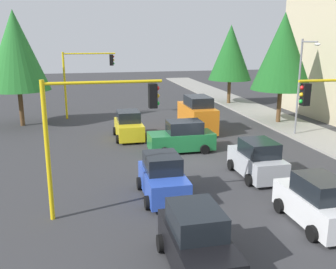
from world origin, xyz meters
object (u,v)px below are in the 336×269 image
Objects in this scene: tree_roadside_far at (230,53)px; car_black at (197,242)px; car_yellow at (129,126)px; traffic_signal_near_right at (94,121)px; traffic_signal_far_right at (85,72)px; tree_opposite_side at (16,51)px; car_blue at (163,178)px; tree_roadside_mid at (283,52)px; delivery_van_orange at (197,115)px; car_green at (182,137)px; car_white at (317,203)px; street_lamp_curbside at (302,77)px; car_silver at (257,160)px.

car_black is (28.47, -12.34, -4.61)m from tree_roadside_far.
car_yellow is (-16.45, -0.09, -0.00)m from car_black.
tree_roadside_far is (-24.00, 15.18, 1.56)m from traffic_signal_near_right.
traffic_signal_far_right is at bearing -75.28° from tree_roadside_far.
tree_roadside_far is 21.37m from tree_opposite_side.
car_black is at bearing 6.73° from traffic_signal_far_right.
tree_opposite_side is 2.55× the size of car_blue.
tree_roadside_mid is 1.89× the size of delivery_van_orange.
tree_opposite_side reaches higher than car_green.
car_white is at bearing 33.18° from tree_opposite_side.
car_white is at bearing 0.19° from delivery_van_orange.
car_white is at bearing -14.61° from tree_roadside_far.
traffic_signal_far_right reaches higher than car_black.
car_blue is at bearing -28.18° from tree_roadside_far.
car_green is at bearing -80.09° from street_lamp_curbside.
street_lamp_curbside is 10.16m from car_silver.
street_lamp_curbside reaches higher than delivery_van_orange.
tree_opposite_side is at bearing -160.03° from car_black.
traffic_signal_far_right is at bearing -110.88° from tree_roadside_mid.
tree_roadside_far is 31.37m from car_black.
car_yellow is at bearing -179.70° from car_black.
delivery_van_orange is at bearing 147.61° from traffic_signal_near_right.
tree_roadside_far is 2.15× the size of car_black.
car_white is at bearing -24.07° from tree_roadside_mid.
traffic_signal_far_right is 0.84× the size of street_lamp_curbside.
tree_opposite_side reaches higher than car_white.
street_lamp_curbside is 1.83× the size of car_yellow.
car_black is at bearing -40.53° from street_lamp_curbside.
traffic_signal_far_right reaches higher than delivery_van_orange.
traffic_signal_near_right is 17.72m from street_lamp_curbside.
car_silver is (10.20, 0.13, -0.39)m from delivery_van_orange.
tree_roadside_far is 2.20× the size of car_silver.
delivery_van_orange is 5.50m from car_yellow.
car_yellow is at bearing -159.60° from car_white.
street_lamp_curbside is at bearing 125.20° from car_blue.
car_blue is 0.95× the size of car_silver.
tree_roadside_mid is at bearing 69.12° from traffic_signal_far_right.
delivery_van_orange is 1.26× the size of car_silver.
car_blue is at bearing -44.82° from tree_roadside_mid.
car_silver is 5.38m from car_white.
street_lamp_curbside is at bearing 99.91° from car_green.
tree_opposite_side is 21.14m from car_silver.
car_white is (22.70, 8.26, -3.24)m from traffic_signal_far_right.
car_black is 1.02× the size of car_yellow.
car_green is at bearing 36.12° from car_yellow.
car_blue is (16.79, 8.29, -5.17)m from tree_opposite_side.
tree_roadside_mid is 0.98× the size of tree_opposite_side.
delivery_van_orange is 1.16× the size of car_green.
delivery_van_orange is 1.25× the size of car_white.
delivery_van_orange is at bearing -115.94° from street_lamp_curbside.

